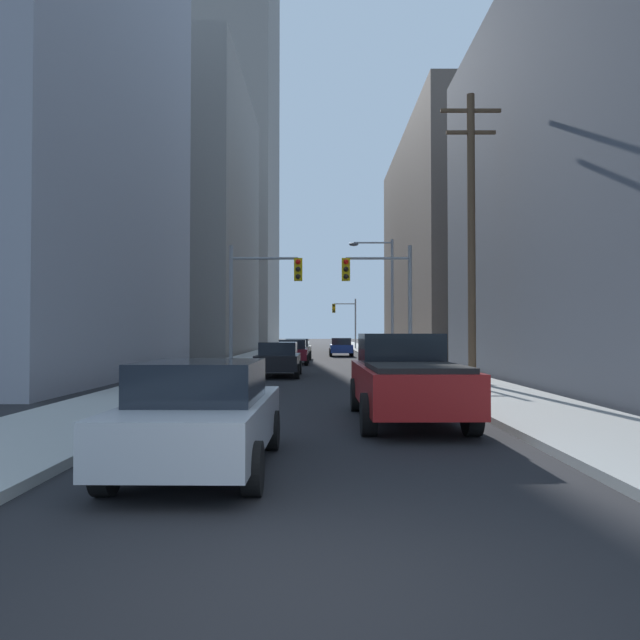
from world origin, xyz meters
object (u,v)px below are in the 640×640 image
at_px(sedan_blue, 341,347).
at_px(traffic_signal_near_left, 261,288).
at_px(pickup_truck_red, 405,378).
at_px(sedan_beige, 297,349).
at_px(sedan_silver, 202,414).
at_px(traffic_signal_near_right, 380,288).
at_px(sedan_black, 278,359).
at_px(traffic_signal_far_right, 345,316).
at_px(sedan_maroon, 292,352).

height_order(sedan_blue, traffic_signal_near_left, traffic_signal_near_left).
bearing_deg(pickup_truck_red, sedan_beige, 96.74).
height_order(sedan_silver, traffic_signal_near_right, traffic_signal_near_right).
height_order(sedan_silver, sedan_black, same).
relative_size(sedan_beige, traffic_signal_far_right, 0.71).
bearing_deg(sedan_beige, traffic_signal_near_left, -94.10).
distance_m(sedan_blue, traffic_signal_near_left, 22.30).
xyz_separation_m(sedan_blue, traffic_signal_near_right, (1.07, -21.60, 3.25)).
height_order(sedan_maroon, traffic_signal_near_left, traffic_signal_near_left).
height_order(traffic_signal_near_right, traffic_signal_far_right, same).
bearing_deg(sedan_beige, sedan_blue, 62.38).
height_order(traffic_signal_near_left, traffic_signal_near_right, same).
xyz_separation_m(pickup_truck_red, sedan_black, (-3.69, 12.99, -0.16)).
bearing_deg(traffic_signal_near_right, pickup_truck_red, -93.87).
height_order(pickup_truck_red, traffic_signal_near_left, traffic_signal_near_left).
height_order(sedan_beige, traffic_signal_near_left, traffic_signal_near_left).
relative_size(sedan_maroon, traffic_signal_far_right, 0.70).
relative_size(pickup_truck_red, sedan_black, 1.29).
bearing_deg(sedan_black, sedan_beige, 89.24).
bearing_deg(sedan_blue, traffic_signal_far_right, 86.35).
height_order(sedan_maroon, sedan_beige, same).
xyz_separation_m(sedan_silver, traffic_signal_near_right, (4.47, 18.74, 3.25)).
distance_m(pickup_truck_red, traffic_signal_near_right, 14.59).
height_order(sedan_silver, sedan_blue, same).
bearing_deg(traffic_signal_near_left, pickup_truck_red, -72.22).
height_order(pickup_truck_red, sedan_black, pickup_truck_red).
height_order(sedan_blue, traffic_signal_far_right, traffic_signal_far_right).
height_order(sedan_black, traffic_signal_far_right, traffic_signal_far_right).
height_order(sedan_maroon, traffic_signal_far_right, traffic_signal_far_right).
relative_size(sedan_maroon, traffic_signal_near_left, 0.70).
distance_m(sedan_beige, traffic_signal_near_right, 16.13).
relative_size(sedan_black, traffic_signal_near_right, 0.70).
relative_size(sedan_black, traffic_signal_near_left, 0.70).
height_order(pickup_truck_red, sedan_beige, pickup_truck_red).
bearing_deg(pickup_truck_red, sedan_maroon, 98.77).
distance_m(sedan_silver, sedan_blue, 40.49).
relative_size(sedan_silver, sedan_blue, 1.00).
bearing_deg(sedan_silver, sedan_beige, 89.94).
bearing_deg(sedan_silver, sedan_blue, 85.18).
relative_size(sedan_beige, traffic_signal_near_left, 0.71).
bearing_deg(sedan_black, traffic_signal_far_right, 83.52).
distance_m(sedan_silver, sedan_black, 17.50).
xyz_separation_m(pickup_truck_red, traffic_signal_near_left, (-4.56, 14.23, 3.09)).
bearing_deg(sedan_beige, traffic_signal_far_right, 80.01).
height_order(sedan_maroon, sedan_blue, same).
xyz_separation_m(sedan_silver, traffic_signal_near_left, (-1.05, 18.74, 3.25)).
bearing_deg(traffic_signal_far_right, sedan_maroon, -98.13).
height_order(sedan_maroon, traffic_signal_near_right, traffic_signal_near_right).
distance_m(sedan_blue, traffic_signal_near_right, 21.87).
bearing_deg(sedan_silver, traffic_signal_far_right, 85.57).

